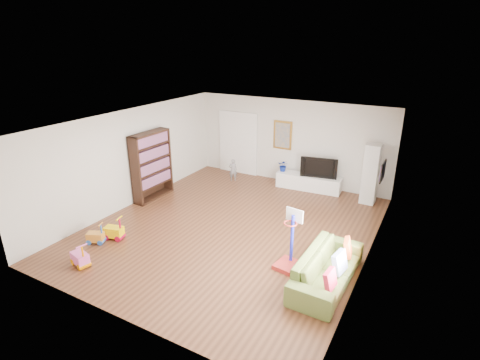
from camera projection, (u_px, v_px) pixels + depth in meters
The scene contains 25 objects.
floor at pixel (232, 227), 9.44m from camera, with size 6.50×7.50×0.00m, color brown.
ceiling at pixel (232, 122), 8.48m from camera, with size 6.50×7.50×0.00m, color white.
wall_back at pixel (290, 142), 12.03m from camera, with size 6.50×0.00×2.70m, color beige.
wall_front at pixel (113, 250), 5.88m from camera, with size 6.50×0.00×2.70m, color silver.
wall_left at pixel (131, 158), 10.42m from camera, with size 0.00×7.50×2.70m, color silver.
wall_right at pixel (372, 205), 7.49m from camera, with size 0.00×7.50×2.70m, color white.
navy_accent at pixel (386, 162), 8.47m from camera, with size 0.01×3.20×1.70m, color black.
olive_wainscot at pixel (378, 215), 8.95m from camera, with size 0.01×3.20×1.00m, color brown.
doorway at pixel (238, 144), 12.96m from camera, with size 1.45×0.06×2.10m, color white.
painting_back at pixel (283, 135), 12.04m from camera, with size 0.62×0.06×0.92m, color gold.
artwork_right at pixel (383, 171), 8.77m from camera, with size 0.04×0.56×0.46m, color #7F3F8C.
media_console at pixel (309, 182), 11.75m from camera, with size 2.00×0.50×0.47m, color white.
tall_cabinet at pixel (371, 174), 10.58m from camera, with size 0.41×0.41×1.74m, color silver.
bookshelf at pixel (152, 166), 10.88m from camera, with size 0.36×1.36×1.99m, color black.
sofa at pixel (327, 268), 7.22m from camera, with size 2.20×0.86×0.64m, color olive.
basketball_hoop at pixel (288, 240), 7.57m from camera, with size 0.44×0.53×1.28m, color #B72C28.
ride_on_yellow at pixel (113, 228), 8.81m from camera, with size 0.43×0.27×0.57m, color #FFD500.
ride_on_orange at pixel (95, 233), 8.63m from camera, with size 0.38×0.23×0.50m, color orange.
ride_on_pink at pixel (79, 254), 7.77m from camera, with size 0.41×0.26×0.55m, color #E45CB3.
child at pixel (233, 170), 12.41m from camera, with size 0.27×0.18×0.75m, color gray.
tv at pixel (319, 167), 11.45m from camera, with size 1.11×0.15×0.64m, color black.
vase_plant at pixel (283, 166), 11.96m from camera, with size 0.34×0.30×0.38m, color navy.
pillow_left at pixel (330, 280), 6.56m from camera, with size 0.09×0.35×0.35m, color #D2254C.
pillow_center at pixel (340, 262), 7.07m from camera, with size 0.11×0.41×0.41m, color silver.
pillow_right at pixel (348, 247), 7.57m from camera, with size 0.09×0.36×0.36m, color #CD491E.
Camera 1 is at (4.22, -7.26, 4.48)m, focal length 28.00 mm.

